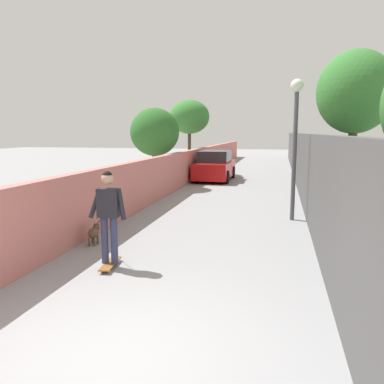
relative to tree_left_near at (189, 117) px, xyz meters
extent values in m
plane|color=gray|center=(-5.00, -3.55, -3.38)|extent=(80.00, 80.00, 0.00)
cube|color=#CC726B|center=(-7.00, -0.85, -2.58)|extent=(48.00, 0.30, 1.59)
cube|color=#4C4C4C|center=(-7.00, -6.25, -2.16)|extent=(48.00, 0.30, 2.44)
cylinder|color=#473523|center=(0.00, 0.00, -2.04)|extent=(0.19, 0.19, 2.68)
ellipsoid|color=#387A33|center=(0.00, 0.00, 0.02)|extent=(2.37, 2.37, 2.00)
cylinder|color=brown|center=(-6.00, 0.18, -2.45)|extent=(0.27, 0.27, 1.85)
ellipsoid|color=#2D6628|center=(-6.00, 0.18, -0.87)|extent=(2.18, 2.18, 2.13)
cylinder|color=brown|center=(-11.50, -7.19, -1.90)|extent=(0.23, 0.23, 2.95)
ellipsoid|color=#387A33|center=(-11.50, -7.19, 0.17)|extent=(2.00, 2.00, 2.18)
cylinder|color=#4C4C51|center=(-11.41, -5.70, -1.57)|extent=(0.12, 0.12, 3.61)
sphere|color=silver|center=(-11.41, -5.70, 0.38)|extent=(0.36, 0.36, 0.36)
cube|color=brown|center=(-16.25, -2.29, -3.30)|extent=(0.82, 0.30, 0.02)
cylinder|color=beige|center=(-15.98, -2.18, -3.35)|extent=(0.06, 0.04, 0.06)
cylinder|color=beige|center=(-15.96, -2.32, -3.35)|extent=(0.06, 0.04, 0.06)
cylinder|color=beige|center=(-16.53, -2.25, -3.35)|extent=(0.06, 0.04, 0.06)
cylinder|color=beige|center=(-16.52, -2.39, -3.35)|extent=(0.06, 0.04, 0.06)
cylinder|color=#333859|center=(-16.26, -2.20, -2.85)|extent=(0.15, 0.15, 0.88)
cylinder|color=#333859|center=(-16.24, -2.38, -2.85)|extent=(0.15, 0.15, 0.88)
cube|color=#26262D|center=(-16.25, -2.29, -2.15)|extent=(0.27, 0.40, 0.53)
cylinder|color=#26262D|center=(-16.28, -2.05, -2.16)|extent=(0.12, 0.29, 0.58)
cylinder|color=#26262D|center=(-16.22, -2.53, -2.17)|extent=(0.11, 0.19, 0.59)
sphere|color=tan|center=(-16.25, -2.29, -1.71)|extent=(0.22, 0.22, 0.22)
sphere|color=black|center=(-16.25, -2.29, -1.67)|extent=(0.19, 0.19, 0.19)
ellipsoid|color=brown|center=(-14.97, -1.30, -3.11)|extent=(0.37, 0.26, 0.22)
sphere|color=brown|center=(-14.74, -1.27, -3.04)|extent=(0.15, 0.15, 0.15)
cone|color=black|center=(-14.74, -1.23, -2.96)|extent=(0.06, 0.06, 0.06)
cone|color=black|center=(-14.73, -1.31, -2.96)|extent=(0.06, 0.06, 0.06)
cylinder|color=brown|center=(-14.87, -1.22, -3.29)|extent=(0.04, 0.04, 0.18)
cylinder|color=brown|center=(-14.85, -1.34, -3.29)|extent=(0.04, 0.04, 0.18)
cylinder|color=brown|center=(-15.09, -1.25, -3.29)|extent=(0.04, 0.04, 0.18)
cylinder|color=brown|center=(-15.07, -1.37, -3.29)|extent=(0.04, 0.04, 0.18)
cylinder|color=brown|center=(-15.19, -1.32, -3.03)|extent=(0.14, 0.05, 0.13)
cylinder|color=black|center=(-15.61, -1.79, -2.65)|extent=(1.29, 1.00, 0.66)
cube|color=#B71414|center=(-2.70, -2.00, -2.82)|extent=(3.92, 1.70, 0.80)
cube|color=#262B33|center=(-2.70, -2.00, -2.14)|extent=(2.04, 1.50, 0.60)
cylinder|color=black|center=(-1.49, -1.21, -3.06)|extent=(0.64, 0.22, 0.64)
cylinder|color=black|center=(-1.49, -2.79, -3.06)|extent=(0.64, 0.22, 0.64)
cylinder|color=black|center=(-3.92, -1.21, -3.06)|extent=(0.64, 0.22, 0.64)
cylinder|color=black|center=(-3.92, -2.79, -3.06)|extent=(0.64, 0.22, 0.64)
camera|label=1|loc=(-22.65, -5.31, -0.88)|focal=36.20mm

